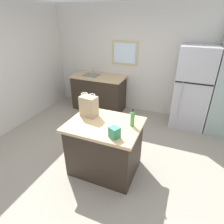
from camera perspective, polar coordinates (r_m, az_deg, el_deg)
name	(u,v)px	position (r m, az deg, el deg)	size (l,w,h in m)	color
ground	(104,165)	(3.45, -2.33, -15.63)	(5.97, 5.97, 0.00)	#9E9384
back_wall	(144,61)	(4.96, 9.49, 14.88)	(4.98, 0.13, 2.63)	silver
kitchen_island	(105,147)	(3.11, -2.15, -10.38)	(1.11, 0.86, 0.88)	#33281E
refrigerator	(192,89)	(4.55, 22.97, 6.51)	(0.73, 0.71, 1.81)	#B7B7BC
sink_counter	(99,92)	(5.19, -4.00, 5.94)	(1.39, 0.67, 1.10)	#33281E
shopping_bag	(89,106)	(3.03, -6.98, 1.74)	(0.28, 0.20, 0.38)	tan
small_box	(114,132)	(2.51, 0.74, -6.13)	(0.13, 0.12, 0.15)	#388E66
bottle	(132,118)	(2.76, 6.16, -1.92)	(0.06, 0.06, 0.27)	#4C9956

